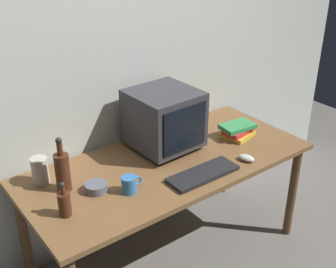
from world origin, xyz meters
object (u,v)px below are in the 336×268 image
(cd_spindle, at_px, (96,187))
(metal_canister, at_px, (40,171))
(crt_monitor, at_px, (164,119))
(mug, at_px, (129,184))
(bottle_tall, at_px, (62,171))
(keyboard, at_px, (203,174))
(bottle_short, at_px, (64,203))
(book_stack, at_px, (238,130))
(computer_mouse, at_px, (246,158))

(cd_spindle, height_order, metal_canister, metal_canister)
(crt_monitor, xyz_separation_m, mug, (-0.43, -0.28, -0.15))
(crt_monitor, xyz_separation_m, bottle_tall, (-0.69, -0.06, -0.08))
(mug, xyz_separation_m, metal_canister, (-0.33, 0.36, 0.03))
(keyboard, xyz_separation_m, metal_canister, (-0.74, 0.48, 0.06))
(crt_monitor, height_order, bottle_short, crt_monitor)
(bottle_short, bearing_deg, book_stack, 4.14)
(bottle_short, bearing_deg, mug, -3.41)
(keyboard, height_order, bottle_tall, bottle_tall)
(bottle_tall, relative_size, bottle_short, 1.66)
(book_stack, bearing_deg, computer_mouse, -125.80)
(computer_mouse, height_order, mug, mug)
(bottle_tall, height_order, book_stack, bottle_tall)
(mug, distance_m, metal_canister, 0.49)
(keyboard, distance_m, mug, 0.42)
(book_stack, distance_m, mug, 0.91)
(cd_spindle, bearing_deg, crt_monitor, 16.52)
(keyboard, bearing_deg, bottle_short, 170.38)
(bottle_tall, height_order, mug, bottle_tall)
(computer_mouse, relative_size, mug, 0.83)
(keyboard, bearing_deg, cd_spindle, 157.84)
(keyboard, xyz_separation_m, cd_spindle, (-0.54, 0.23, 0.01))
(metal_canister, bearing_deg, crt_monitor, -6.04)
(bottle_tall, distance_m, cd_spindle, 0.19)
(keyboard, distance_m, bottle_tall, 0.76)
(crt_monitor, height_order, computer_mouse, crt_monitor)
(bottle_tall, relative_size, mug, 2.57)
(keyboard, relative_size, metal_canister, 2.80)
(crt_monitor, relative_size, cd_spindle, 3.34)
(bottle_tall, xyz_separation_m, cd_spindle, (0.13, -0.11, -0.09))
(metal_canister, bearing_deg, computer_mouse, -25.67)
(computer_mouse, relative_size, bottle_short, 0.54)
(keyboard, relative_size, bottle_short, 2.27)
(book_stack, bearing_deg, bottle_short, -175.86)
(crt_monitor, height_order, bottle_tall, crt_monitor)
(bottle_short, bearing_deg, cd_spindle, 22.73)
(crt_monitor, bearing_deg, mug, -147.06)
(crt_monitor, bearing_deg, bottle_tall, -175.37)
(mug, bearing_deg, bottle_short, 176.59)
(mug, bearing_deg, bottle_tall, 139.50)
(computer_mouse, relative_size, book_stack, 0.43)
(bottle_short, height_order, book_stack, bottle_short)
(bottle_tall, height_order, cd_spindle, bottle_tall)
(book_stack, bearing_deg, metal_canister, 168.60)
(keyboard, relative_size, mug, 3.50)
(crt_monitor, relative_size, metal_canister, 2.67)
(bottle_short, xyz_separation_m, mug, (0.35, -0.02, -0.02))
(cd_spindle, bearing_deg, mug, -39.51)
(cd_spindle, distance_m, metal_canister, 0.32)
(keyboard, height_order, computer_mouse, computer_mouse)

